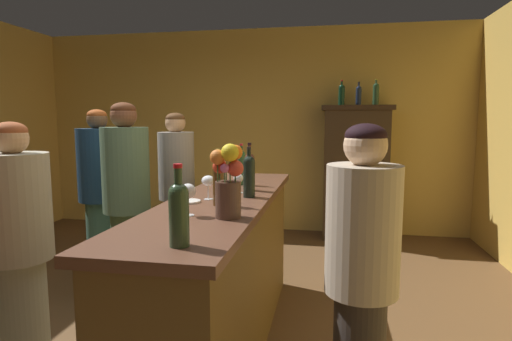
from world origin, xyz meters
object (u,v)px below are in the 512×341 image
Objects in this scene: wine_bottle_riesling at (250,170)px; patron_in_navy at (177,192)px; wine_glass_rear at (239,179)px; display_bottle_midleft at (359,95)px; display_bottle_center at (376,93)px; cheese_plate at (189,201)px; wine_glass_front at (208,181)px; display_bottle_left at (342,94)px; bar_counter at (223,274)px; patron_by_cabinet at (127,200)px; patron_tall at (101,195)px; wine_bottle_syrah at (179,210)px; wine_bottle_rose at (249,174)px; patron_near_entrance at (19,253)px; flower_arrangement at (228,181)px; wine_bottle_malbec at (218,180)px; wine_glass_mid at (188,192)px; wine_bottle_pinot at (241,166)px; display_cabinet at (355,170)px; bartender at (361,278)px.

patron_in_navy is (-0.82, 0.71, -0.30)m from wine_bottle_riesling.
wine_glass_rear is 0.08× the size of patron_in_navy.
display_bottle_center is at bearing -0.00° from display_bottle_midleft.
cheese_plate is 0.49× the size of display_bottle_midleft.
wine_glass_front is 3.23m from display_bottle_midleft.
wine_bottle_riesling is 2.76m from display_bottle_left.
bar_counter is 1.53× the size of patron_in_navy.
patron_by_cabinet reaches higher than patron_tall.
wine_bottle_syrah is 0.96m from wine_glass_front.
wine_glass_front is at bearing -113.60° from display_bottle_center.
wine_glass_front is at bearing -116.34° from wine_bottle_riesling.
patron_near_entrance is at bearing -147.81° from wine_bottle_rose.
wine_bottle_malbec is at bearing 114.47° from flower_arrangement.
wine_bottle_syrah is at bearing -103.18° from display_bottle_midleft.
wine_glass_front is at bearing 100.16° from wine_bottle_syrah.
display_bottle_midleft is 0.18× the size of patron_tall.
display_bottle_left is (0.96, 3.07, 0.82)m from cheese_plate.
wine_glass_mid is 0.70m from wine_glass_rear.
display_bottle_midleft is at bearing 0.00° from display_bottle_left.
bar_counter is 16.99× the size of cheese_plate.
flower_arrangement is (0.05, -0.83, 0.04)m from wine_bottle_riesling.
wine_bottle_pinot is 2.35× the size of wine_glass_rear.
wine_glass_front is (-0.07, -0.09, 0.63)m from bar_counter.
bar_counter is 1.47× the size of patron_by_cabinet.
wine_bottle_riesling is at bearing 89.18° from wine_bottle_syrah.
wine_glass_rear is (-0.10, 0.13, -0.05)m from wine_bottle_rose.
wine_bottle_rose is 1.02× the size of wine_bottle_pinot.
patron_near_entrance is (-1.07, -0.96, -0.36)m from wine_bottle_riesling.
patron_tall is (-0.60, -0.27, 0.00)m from patron_in_navy.
display_cabinet is at bearing 70.72° from bar_counter.
wine_bottle_syrah is at bearing -85.68° from wine_bottle_malbec.
wine_glass_mid reaches higher than wine_glass_front.
wine_bottle_rose is 1.07m from wine_bottle_syrah.
flower_arrangement is at bearing -29.52° from patron_tall.
display_bottle_center is at bearing 93.91° from patron_by_cabinet.
display_cabinet is at bearing 113.82° from patron_in_navy.
cheese_plate is at bearing -144.57° from wine_bottle_rose.
patron_in_navy is 0.64m from patron_by_cabinet.
wine_glass_front is 0.44m from wine_glass_mid.
patron_near_entrance is at bearing -121.54° from display_bottle_center.
flower_arrangement is (-0.83, -3.41, 0.34)m from display_cabinet.
wine_bottle_rose is 1.92× the size of wine_glass_mid.
patron_tall reaches higher than wine_bottle_pinot.
flower_arrangement is at bearing -22.82° from bartender.
patron_in_navy is at bearing 132.08° from wine_bottle_rose.
display_bottle_left is at bearing -180.00° from display_cabinet.
display_cabinet is at bearing 53.93° from patron_tall.
patron_near_entrance is 1.77m from bartender.
flower_arrangement is 1.18× the size of display_bottle_left.
display_bottle_midleft is at bearing 113.60° from patron_in_navy.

